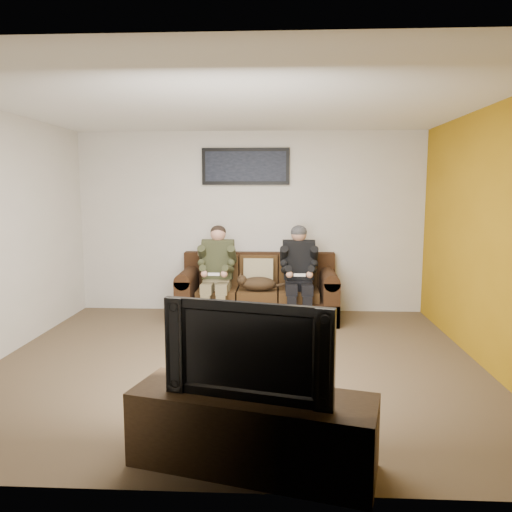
# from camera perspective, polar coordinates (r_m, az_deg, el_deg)

# --- Properties ---
(floor) EXTENTS (5.00, 5.00, 0.00)m
(floor) POSITION_cam_1_polar(r_m,az_deg,el_deg) (5.30, -2.19, -11.99)
(floor) COLOR brown
(floor) RESTS_ON ground
(ceiling) EXTENTS (5.00, 5.00, 0.00)m
(ceiling) POSITION_cam_1_polar(r_m,az_deg,el_deg) (5.06, -2.35, 16.96)
(ceiling) COLOR silver
(ceiling) RESTS_ON ground
(wall_back) EXTENTS (5.00, 0.00, 5.00)m
(wall_back) POSITION_cam_1_polar(r_m,az_deg,el_deg) (7.25, -0.66, 3.86)
(wall_back) COLOR beige
(wall_back) RESTS_ON ground
(wall_front) EXTENTS (5.00, 0.00, 5.00)m
(wall_front) POSITION_cam_1_polar(r_m,az_deg,el_deg) (2.80, -6.42, -2.34)
(wall_front) COLOR beige
(wall_front) RESTS_ON ground
(wall_right) EXTENTS (0.00, 4.50, 4.50)m
(wall_right) POSITION_cam_1_polar(r_m,az_deg,el_deg) (5.40, 25.22, 1.80)
(wall_right) COLOR beige
(wall_right) RESTS_ON ground
(accent_wall_right) EXTENTS (0.00, 4.50, 4.50)m
(accent_wall_right) POSITION_cam_1_polar(r_m,az_deg,el_deg) (5.39, 25.12, 1.81)
(accent_wall_right) COLOR #AB7B11
(accent_wall_right) RESTS_ON ground
(sofa) EXTENTS (2.15, 0.93, 0.88)m
(sofa) POSITION_cam_1_polar(r_m,az_deg,el_deg) (6.96, 0.26, -4.36)
(sofa) COLOR black
(sofa) RESTS_ON ground
(throw_pillow) EXTENTS (0.41, 0.20, 0.41)m
(throw_pillow) POSITION_cam_1_polar(r_m,az_deg,el_deg) (6.94, 0.28, -1.92)
(throw_pillow) COLOR tan
(throw_pillow) RESTS_ON sofa
(throw_blanket) EXTENTS (0.44, 0.21, 0.08)m
(throw_blanket) POSITION_cam_1_polar(r_m,az_deg,el_deg) (7.19, -4.82, 0.43)
(throw_blanket) COLOR gray
(throw_blanket) RESTS_ON sofa
(person_left) EXTENTS (0.51, 0.87, 1.29)m
(person_left) POSITION_cam_1_polar(r_m,az_deg,el_deg) (6.76, -4.49, -1.39)
(person_left) COLOR #706546
(person_left) RESTS_ON sofa
(person_right) EXTENTS (0.51, 0.86, 1.29)m
(person_right) POSITION_cam_1_polar(r_m,az_deg,el_deg) (6.71, 4.92, -1.43)
(person_right) COLOR black
(person_right) RESTS_ON sofa
(cat) EXTENTS (0.66, 0.26, 0.24)m
(cat) POSITION_cam_1_polar(r_m,az_deg,el_deg) (6.66, 0.13, -3.16)
(cat) COLOR #3E2B18
(cat) RESTS_ON sofa
(framed_poster) EXTENTS (1.25, 0.05, 0.52)m
(framed_poster) POSITION_cam_1_polar(r_m,az_deg,el_deg) (7.21, -1.19, 10.20)
(framed_poster) COLOR black
(framed_poster) RESTS_ON wall_back
(tv_stand) EXTENTS (1.64, 0.88, 0.49)m
(tv_stand) POSITION_cam_1_polar(r_m,az_deg,el_deg) (3.40, -0.44, -19.27)
(tv_stand) COLOR black
(tv_stand) RESTS_ON ground
(television) EXTENTS (1.07, 0.40, 0.62)m
(television) POSITION_cam_1_polar(r_m,az_deg,el_deg) (3.18, -0.45, -10.33)
(television) COLOR black
(television) RESTS_ON tv_stand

